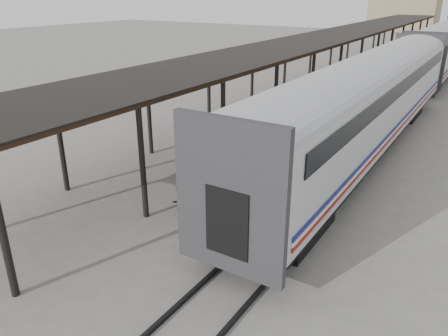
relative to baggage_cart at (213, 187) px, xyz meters
name	(u,v)px	position (x,y,z in m)	size (l,w,h in m)	color
ground	(211,204)	(-0.07, -0.06, -0.65)	(160.00, 160.00, 0.00)	slate
train	(444,44)	(3.13, 33.74, 2.04)	(3.45, 76.01, 4.01)	silver
canopy	(341,34)	(-3.47, 23.94, 3.36)	(4.90, 64.30, 4.15)	#422B19
rails	(439,73)	(3.13, 33.94, -0.59)	(1.54, 150.00, 0.12)	black
building_left	(404,14)	(-10.07, 81.94, 2.35)	(12.00, 8.00, 6.00)	tan
baggage_cart	(213,187)	(0.00, 0.00, 0.00)	(1.83, 2.64, 0.86)	brown
suitcase_stack	(218,174)	(-0.01, 0.37, 0.41)	(1.35, 1.16, 0.58)	#323234
luggage_tug	(325,104)	(-1.10, 14.60, -0.10)	(0.97, 1.44, 1.20)	maroon
porter	(208,165)	(0.25, -0.65, 1.14)	(0.68, 0.45, 1.86)	navy
pedestrian	(310,102)	(-1.80, 13.78, 0.15)	(0.93, 0.39, 1.59)	black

